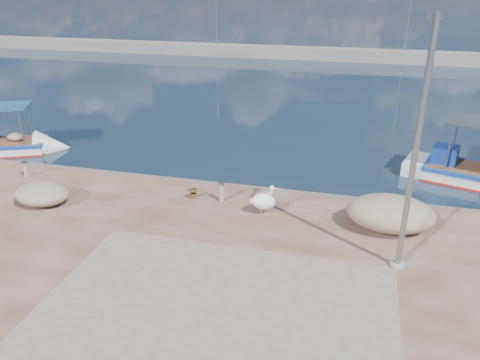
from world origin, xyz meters
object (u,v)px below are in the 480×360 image
(boat_left, at_px, (2,148))
(bollard_near, at_px, (222,191))
(pelican, at_px, (264,201))
(lamp_post, at_px, (414,160))

(boat_left, height_order, bollard_near, boat_left)
(pelican, bearing_deg, boat_left, 140.41)
(lamp_post, bearing_deg, bollard_near, 155.63)
(lamp_post, bearing_deg, pelican, 153.99)
(pelican, distance_m, lamp_post, 5.68)
(pelican, distance_m, bollard_near, 1.85)
(lamp_post, height_order, bollard_near, lamp_post)
(boat_left, distance_m, pelican, 15.09)
(pelican, bearing_deg, lamp_post, -49.42)
(bollard_near, bearing_deg, pelican, -19.99)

